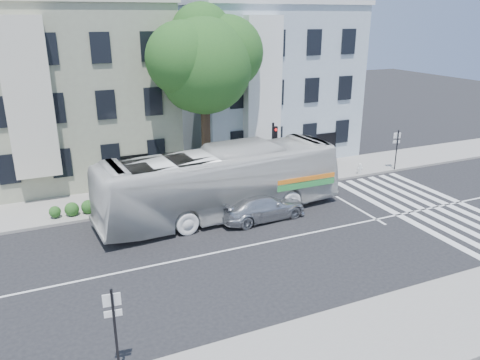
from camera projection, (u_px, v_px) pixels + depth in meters
ground at (268, 242)px, 22.48m from camera, size 120.00×120.00×0.00m
sidewalk_far at (210, 188)px, 29.35m from camera, size 80.00×4.00×0.15m
sidewalk_near at (378, 340)px, 15.55m from camera, size 80.00×4.00×0.15m
building_left at (72, 92)px, 30.92m from camera, size 12.00×10.00×11.00m
building_right at (261, 81)px, 36.28m from camera, size 12.00×10.00×11.00m
street_tree at (204, 60)px, 27.45m from camera, size 7.30×5.90×11.10m
bus at (222, 182)px, 24.97m from camera, size 4.21×13.71×3.76m
sedan at (262, 206)px, 24.85m from camera, size 2.31×4.99×1.41m
hedge at (135, 200)px, 26.30m from camera, size 8.19×3.99×0.70m
traffic_signal at (273, 147)px, 28.56m from camera, size 0.44×0.53×4.19m
fire_hydrant at (360, 168)px, 31.64m from camera, size 0.41×0.24×0.74m
near_sign_pole at (114, 321)px, 13.50m from camera, size 0.52×0.19×2.86m
far_sign_pole at (397, 145)px, 32.14m from camera, size 0.50×0.22×2.80m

